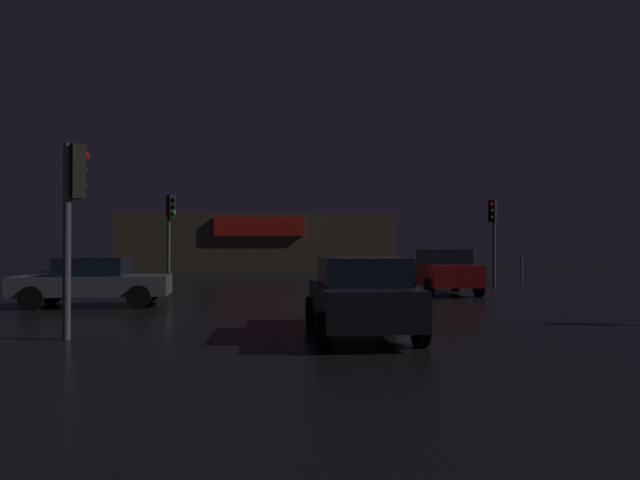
% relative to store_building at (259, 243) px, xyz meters
% --- Properties ---
extents(ground_plane, '(120.00, 120.00, 0.00)m').
position_rel_store_building_xyz_m(ground_plane, '(3.68, -24.46, -2.02)').
color(ground_plane, black).
extents(store_building, '(19.01, 7.49, 4.03)m').
position_rel_store_building_xyz_m(store_building, '(0.00, 0.00, 0.00)').
color(store_building, brown).
rests_on(store_building, ground).
extents(traffic_signal_main, '(0.42, 0.42, 3.76)m').
position_rel_store_building_xyz_m(traffic_signal_main, '(10.13, -18.21, 0.67)').
color(traffic_signal_main, '#595B60').
rests_on(traffic_signal_main, ground).
extents(traffic_signal_opposite, '(0.43, 0.42, 3.64)m').
position_rel_store_building_xyz_m(traffic_signal_opposite, '(-3.61, -31.06, 0.58)').
color(traffic_signal_opposite, '#595B60').
rests_on(traffic_signal_opposite, ground).
extents(traffic_signal_cross_right, '(0.42, 0.42, 3.92)m').
position_rel_store_building_xyz_m(traffic_signal_cross_right, '(-3.83, -17.35, 0.77)').
color(traffic_signal_cross_right, '#595B60').
rests_on(traffic_signal_cross_right, ground).
extents(car_near, '(4.34, 2.10, 1.41)m').
position_rel_store_building_xyz_m(car_near, '(-4.89, -25.02, -1.29)').
color(car_near, slate).
rests_on(car_near, ground).
extents(car_far, '(2.01, 4.32, 1.51)m').
position_rel_store_building_xyz_m(car_far, '(1.80, -31.23, -1.24)').
color(car_far, black).
rests_on(car_far, ground).
extents(car_crossing, '(2.14, 4.24, 1.63)m').
position_rel_store_building_xyz_m(car_crossing, '(6.61, -21.92, -1.17)').
color(car_crossing, '#A51414').
rests_on(car_crossing, ground).
extents(bollard_kerb_a, '(0.10, 0.10, 1.29)m').
position_rel_store_building_xyz_m(bollard_kerb_a, '(12.44, -16.14, -1.37)').
color(bollard_kerb_a, '#595B60').
rests_on(bollard_kerb_a, ground).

